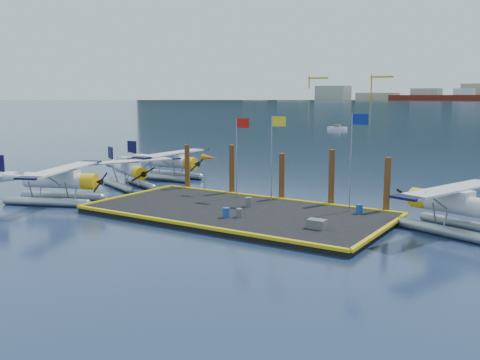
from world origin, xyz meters
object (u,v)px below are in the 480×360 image
object	(u,v)px
piling_1	(232,171)
piling_2	(282,179)
seaplane_c	(170,164)
seaplane_d	(458,208)
piling_0	(187,168)
seaplane_a	(59,183)
windsock	(209,158)
flagpole_yellow	(274,146)
flagpole_red	(239,145)
crate	(317,224)
piling_3	(332,180)
flagpole_blue	(354,148)
drum_5	(248,202)
drum_4	(359,209)
drum_3	(226,213)
seaplane_b	(129,172)
piling_4	(387,187)
drum_1	(239,213)

from	to	relation	value
piling_1	piling_2	world-z (taller)	piling_1
seaplane_c	seaplane_d	bearing A→B (deg)	75.19
piling_0	piling_2	distance (m)	9.00
seaplane_a	windsock	bearing A→B (deg)	108.81
flagpole_yellow	piling_1	xyz separation A→B (m)	(-4.70, 1.60, -2.41)
flagpole_red	flagpole_yellow	size ratio (longest dim) A/B	0.97
flagpole_red	piling_1	bearing A→B (deg)	136.85
seaplane_a	crate	xyz separation A→B (m)	(20.32, 1.94, -0.89)
piling_3	seaplane_a	bearing A→B (deg)	-153.58
piling_2	seaplane_c	bearing A→B (deg)	162.56
piling_0	piling_3	xyz separation A→B (m)	(13.00, 0.00, 0.15)
flagpole_red	flagpole_blue	xyz separation A→B (m)	(8.99, -0.00, 0.29)
drum_5	windsock	distance (m)	6.16
drum_4	drum_5	xyz separation A→B (m)	(-7.27, -2.07, 0.02)
drum_3	piling_1	world-z (taller)	piling_1
piling_3	drum_3	bearing A→B (deg)	-117.06
flagpole_yellow	flagpole_blue	bearing A→B (deg)	-0.00
piling_2	flagpole_red	bearing A→B (deg)	-150.20
seaplane_b	drum_4	xyz separation A→B (m)	(21.45, -0.84, -0.71)
piling_1	piling_4	bearing A→B (deg)	0.00
drum_1	piling_1	xyz separation A→B (m)	(-5.27, 7.11, 1.42)
seaplane_d	piling_4	xyz separation A→B (m)	(-4.96, 2.32, 0.43)
seaplane_d	piling_4	size ratio (longest dim) A/B	2.50
drum_4	windsock	size ratio (longest dim) A/B	0.20
piling_0	seaplane_d	bearing A→B (deg)	-6.04
piling_0	piling_1	xyz separation A→B (m)	(4.50, 0.00, 0.10)
crate	piling_2	size ratio (longest dim) A/B	0.28
piling_3	crate	bearing A→B (deg)	-73.24
seaplane_b	piling_0	size ratio (longest dim) A/B	2.23
piling_0	piling_4	bearing A→B (deg)	0.00
piling_2	piling_4	xyz separation A→B (m)	(8.00, 0.00, 0.10)
seaplane_b	drum_5	world-z (taller)	seaplane_b
seaplane_c	piling_0	bearing A→B (deg)	50.58
seaplane_d	flagpole_yellow	world-z (taller)	flagpole_yellow
seaplane_b	drum_3	size ratio (longest dim) A/B	14.09
seaplane_b	piling_1	bearing A→B (deg)	120.37
drum_1	drum_4	world-z (taller)	drum_4
seaplane_c	crate	xyz separation A→B (m)	(20.94, -11.74, -0.86)
drum_5	flagpole_blue	xyz separation A→B (m)	(6.64, 2.43, 3.96)
crate	flagpole_blue	distance (m)	6.81
seaplane_c	piling_3	size ratio (longest dim) A/B	2.28
flagpole_red	piling_4	distance (m)	11.17
flagpole_yellow	seaplane_c	bearing A→B (deg)	157.39
crate	piling_1	bearing A→B (deg)	146.30
piling_4	seaplane_b	bearing A→B (deg)	-177.16
drum_4	piling_3	bearing A→B (deg)	145.22
seaplane_d	crate	xyz separation A→B (m)	(-6.82, -4.77, -0.90)
windsock	drum_1	bearing A→B (deg)	-41.17
flagpole_blue	drum_4	bearing A→B (deg)	-29.93
drum_3	drum_4	bearing A→B (deg)	40.12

